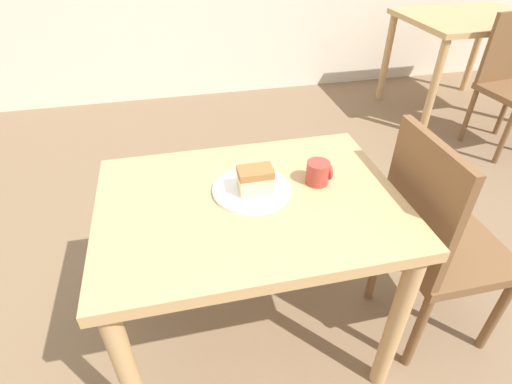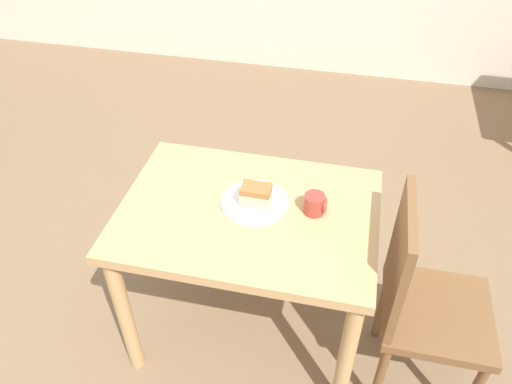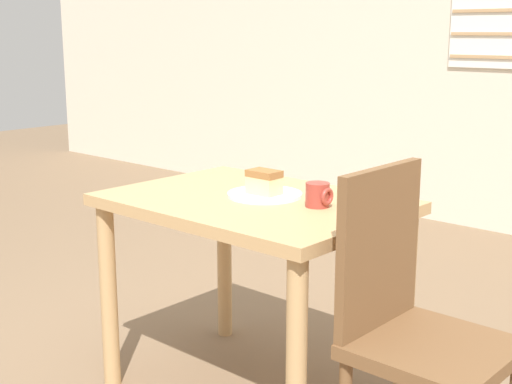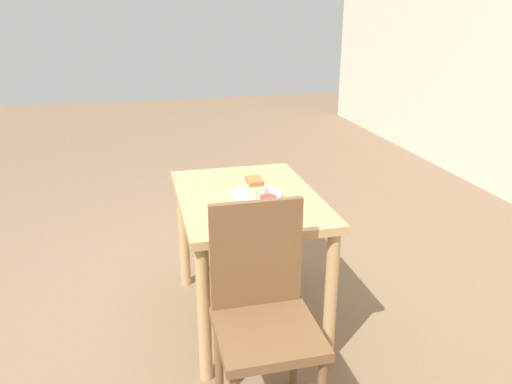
{
  "view_description": "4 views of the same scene",
  "coord_description": "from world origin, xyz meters",
  "px_view_note": "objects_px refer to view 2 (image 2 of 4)",
  "views": [
    {
      "loc": [
        -0.19,
        -0.58,
        1.48
      ],
      "look_at": [
        0.03,
        0.39,
        0.75
      ],
      "focal_mm": 28.0,
      "sensor_mm": 36.0,
      "label": 1
    },
    {
      "loc": [
        0.34,
        -0.92,
        1.96
      ],
      "look_at": [
        0.04,
        0.42,
        0.79
      ],
      "focal_mm": 35.0,
      "sensor_mm": 36.0,
      "label": 2
    },
    {
      "loc": [
        1.58,
        -1.33,
        1.26
      ],
      "look_at": [
        0.02,
        0.41,
        0.73
      ],
      "focal_mm": 50.0,
      "sensor_mm": 36.0,
      "label": 3
    },
    {
      "loc": [
        2.3,
        -0.11,
        1.61
      ],
      "look_at": [
        0.05,
        0.44,
        0.74
      ],
      "focal_mm": 35.0,
      "sensor_mm": 36.0,
      "label": 4
    }
  ],
  "objects_px": {
    "dining_table_near": "(249,232)",
    "cake_slice": "(256,195)",
    "chair_near_window": "(421,300)",
    "coffee_mug": "(315,204)",
    "plate": "(255,202)"
  },
  "relations": [
    {
      "from": "dining_table_near",
      "to": "chair_near_window",
      "type": "distance_m",
      "value": 0.68
    },
    {
      "from": "cake_slice",
      "to": "coffee_mug",
      "type": "relative_size",
      "value": 1.31
    },
    {
      "from": "plate",
      "to": "dining_table_near",
      "type": "bearing_deg",
      "value": -108.77
    },
    {
      "from": "plate",
      "to": "chair_near_window",
      "type": "bearing_deg",
      "value": -11.59
    },
    {
      "from": "dining_table_near",
      "to": "cake_slice",
      "type": "bearing_deg",
      "value": 51.04
    },
    {
      "from": "dining_table_near",
      "to": "chair_near_window",
      "type": "relative_size",
      "value": 1.06
    },
    {
      "from": "chair_near_window",
      "to": "cake_slice",
      "type": "height_order",
      "value": "chair_near_window"
    },
    {
      "from": "dining_table_near",
      "to": "cake_slice",
      "type": "relative_size",
      "value": 8.72
    },
    {
      "from": "chair_near_window",
      "to": "cake_slice",
      "type": "xyz_separation_m",
      "value": [
        -0.64,
        0.12,
        0.28
      ]
    },
    {
      "from": "chair_near_window",
      "to": "plate",
      "type": "xyz_separation_m",
      "value": [
        -0.65,
        0.13,
        0.24
      ]
    },
    {
      "from": "chair_near_window",
      "to": "cake_slice",
      "type": "distance_m",
      "value": 0.71
    },
    {
      "from": "cake_slice",
      "to": "chair_near_window",
      "type": "bearing_deg",
      "value": -10.57
    },
    {
      "from": "cake_slice",
      "to": "coffee_mug",
      "type": "xyz_separation_m",
      "value": [
        0.22,
        0.01,
        -0.01
      ]
    },
    {
      "from": "chair_near_window",
      "to": "coffee_mug",
      "type": "xyz_separation_m",
      "value": [
        -0.43,
        0.13,
        0.27
      ]
    },
    {
      "from": "chair_near_window",
      "to": "coffee_mug",
      "type": "relative_size",
      "value": 10.83
    }
  ]
}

